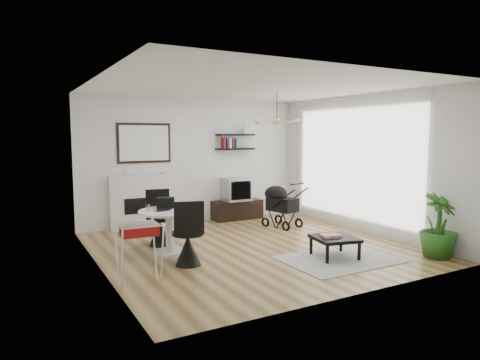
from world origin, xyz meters
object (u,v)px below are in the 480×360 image
coffee_table (335,239)px  potted_plant (438,226)px  drying_rack (139,252)px  crt_tv (236,189)px  tv_console (237,210)px  fireplace (146,195)px  dining_table (170,225)px  stroller (280,207)px

coffee_table → potted_plant: size_ratio=0.74×
coffee_table → drying_rack: bearing=174.4°
crt_tv → drying_rack: 4.44m
potted_plant → tv_console: bearing=106.8°
tv_console → drying_rack: (-3.15, -3.16, 0.20)m
fireplace → crt_tv: fireplace is taller
dining_table → potted_plant: potted_plant is taller
tv_console → crt_tv: bearing=-174.9°
fireplace → potted_plant: 5.50m
stroller → coffee_table: bearing=-119.9°
dining_table → potted_plant: size_ratio=0.98×
dining_table → tv_console: bearing=41.1°
dining_table → potted_plant: 4.22m
tv_console → drying_rack: bearing=-134.9°
tv_console → dining_table: 3.11m
drying_rack → coffee_table: (3.00, -0.30, -0.12)m
fireplace → stroller: size_ratio=2.24×
fireplace → drying_rack: 3.48m
potted_plant → stroller: bearing=105.6°
fireplace → coffee_table: bearing=-61.8°
fireplace → stroller: 2.80m
fireplace → coffee_table: (1.92, -3.59, -0.39)m
crt_tv → drying_rack: bearing=-134.6°
fireplace → tv_console: bearing=-3.8°
dining_table → stroller: bearing=18.2°
tv_console → coffee_table: bearing=-92.4°
coffee_table → tv_console: bearing=87.6°
fireplace → dining_table: size_ratio=2.19×
fireplace → crt_tv: bearing=-4.0°
stroller → potted_plant: bearing=-90.9°
tv_console → stroller: 1.22m
dining_table → stroller: size_ratio=1.02×
crt_tv → potted_plant: 4.43m
fireplace → drying_rack: fireplace is taller
tv_console → potted_plant: bearing=-73.2°
stroller → drying_rack: bearing=-166.7°
fireplace → coffee_table: fireplace is taller
drying_rack → stroller: bearing=33.3°
crt_tv → stroller: bearing=-68.2°
stroller → potted_plant: potted_plant is taller
crt_tv → stroller: 1.25m
fireplace → tv_console: 2.12m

